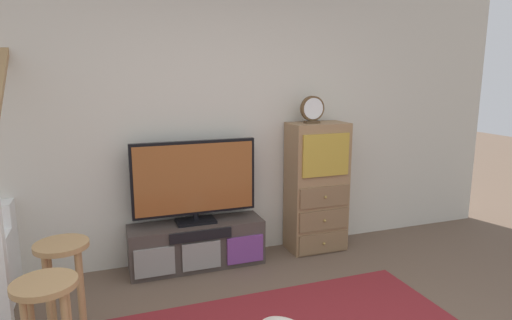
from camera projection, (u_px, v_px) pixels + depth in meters
back_wall at (219, 119)px, 4.18m from camera, size 6.40×0.12×2.70m
media_console at (197, 245)px, 4.06m from camera, size 1.24×0.38×0.42m
television at (195, 180)px, 3.96m from camera, size 1.14×0.22×0.77m
side_cabinet at (317, 187)px, 4.40m from camera, size 0.58×0.38×1.31m
desk_clock at (312, 110)px, 4.20m from camera, size 0.24×0.08×0.26m
bar_stool_near at (47, 312)px, 2.33m from camera, size 0.34×0.34×0.70m
bar_stool_far at (64, 270)px, 2.82m from camera, size 0.34×0.34×0.72m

